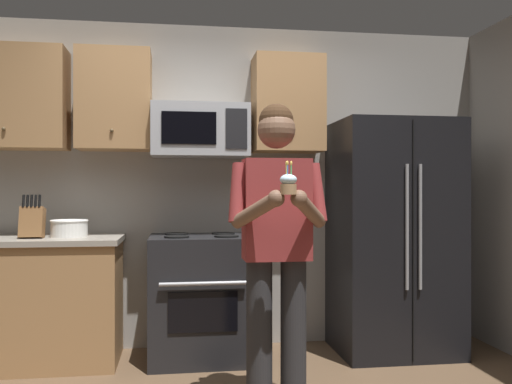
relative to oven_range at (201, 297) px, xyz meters
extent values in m
cube|color=gray|center=(0.15, 0.39, 0.84)|extent=(4.40, 0.10, 2.60)
cube|color=black|center=(0.00, 0.00, 0.00)|extent=(0.76, 0.66, 0.92)
cube|color=black|center=(0.00, -0.33, -0.04)|extent=(0.48, 0.01, 0.28)
cylinder|color=#99999E|center=(0.00, -0.36, 0.16)|extent=(0.60, 0.03, 0.03)
cylinder|color=black|center=(-0.18, -0.14, 0.46)|extent=(0.18, 0.18, 0.01)
cylinder|color=black|center=(0.18, -0.14, 0.46)|extent=(0.18, 0.18, 0.01)
cylinder|color=black|center=(-0.18, 0.14, 0.46)|extent=(0.18, 0.18, 0.01)
cylinder|color=black|center=(0.18, 0.14, 0.46)|extent=(0.18, 0.18, 0.01)
cube|color=#9EA0A5|center=(0.00, 0.12, 1.26)|extent=(0.74, 0.40, 0.40)
cube|color=black|center=(-0.09, -0.08, 1.26)|extent=(0.40, 0.01, 0.24)
cube|color=black|center=(0.26, -0.08, 1.26)|extent=(0.16, 0.01, 0.30)
cube|color=black|center=(1.50, -0.04, 0.44)|extent=(0.90, 0.72, 1.80)
cylinder|color=gray|center=(1.45, -0.41, 0.54)|extent=(0.02, 0.02, 0.90)
cylinder|color=gray|center=(1.55, -0.41, 0.54)|extent=(0.02, 0.02, 0.90)
cube|color=black|center=(1.50, -0.40, 0.44)|extent=(0.01, 0.01, 1.74)
cube|color=#9E7247|center=(-1.40, 0.17, 1.49)|extent=(0.80, 0.34, 0.76)
sphere|color=brown|center=(-1.40, -0.01, 1.24)|extent=(0.03, 0.03, 0.03)
cube|color=#9E7247|center=(-0.65, 0.17, 1.49)|extent=(0.55, 0.34, 0.76)
sphere|color=brown|center=(-0.65, -0.01, 1.24)|extent=(0.03, 0.03, 0.03)
cube|color=#9E7247|center=(0.70, 0.17, 1.49)|extent=(0.55, 0.34, 0.76)
sphere|color=brown|center=(0.70, -0.01, 1.24)|extent=(0.03, 0.03, 0.03)
cube|color=#9E7247|center=(-1.30, 0.02, -0.02)|extent=(1.40, 0.62, 0.88)
cube|color=gray|center=(-1.30, 0.02, 0.44)|extent=(1.44, 0.66, 0.04)
cube|color=brown|center=(-1.20, -0.03, 0.57)|extent=(0.16, 0.15, 0.24)
cylinder|color=black|center=(-1.26, -0.05, 0.72)|extent=(0.02, 0.04, 0.09)
cylinder|color=black|center=(-1.23, -0.05, 0.72)|extent=(0.02, 0.04, 0.09)
cylinder|color=black|center=(-1.20, -0.05, 0.72)|extent=(0.02, 0.04, 0.09)
cylinder|color=black|center=(-1.17, -0.05, 0.72)|extent=(0.02, 0.04, 0.09)
cylinder|color=black|center=(-1.15, -0.05, 0.72)|extent=(0.02, 0.04, 0.09)
cylinder|color=white|center=(-0.96, 0.05, 0.52)|extent=(0.26, 0.26, 0.12)
torus|color=white|center=(-0.96, 0.05, 0.58)|extent=(0.27, 0.27, 0.02)
cylinder|color=#262628|center=(0.29, -1.02, -0.03)|extent=(0.15, 0.15, 0.86)
cylinder|color=#262628|center=(0.49, -1.02, -0.03)|extent=(0.15, 0.15, 0.86)
cube|color=maroon|center=(0.39, -1.02, 0.69)|extent=(0.38, 0.22, 0.58)
sphere|color=brown|center=(0.39, -1.02, 1.15)|extent=(0.22, 0.22, 0.22)
sphere|color=#382314|center=(0.39, -1.01, 1.20)|extent=(0.20, 0.20, 0.20)
cylinder|color=maroon|center=(0.16, -1.05, 0.78)|extent=(0.15, 0.18, 0.35)
cylinder|color=brown|center=(0.24, -1.21, 0.69)|extent=(0.26, 0.33, 0.21)
sphere|color=brown|center=(0.33, -1.34, 0.76)|extent=(0.09, 0.09, 0.09)
cylinder|color=maroon|center=(0.61, -1.05, 0.78)|extent=(0.15, 0.18, 0.35)
cylinder|color=brown|center=(0.54, -1.21, 0.69)|extent=(0.26, 0.33, 0.21)
sphere|color=brown|center=(0.45, -1.34, 0.76)|extent=(0.09, 0.09, 0.09)
cylinder|color=#A87F56|center=(0.39, -1.36, 0.80)|extent=(0.08, 0.08, 0.06)
ellipsoid|color=silver|center=(0.39, -1.36, 0.85)|extent=(0.09, 0.09, 0.06)
cylinder|color=#4CBF66|center=(0.40, -1.36, 0.90)|extent=(0.01, 0.01, 0.06)
ellipsoid|color=#FFD159|center=(0.40, -1.36, 0.94)|extent=(0.01, 0.01, 0.02)
cylinder|color=#F2D84C|center=(0.38, -1.35, 0.90)|extent=(0.01, 0.01, 0.06)
ellipsoid|color=#FFD159|center=(0.38, -1.35, 0.94)|extent=(0.01, 0.01, 0.02)
cylinder|color=#4C7FE5|center=(0.38, -1.38, 0.90)|extent=(0.01, 0.01, 0.06)
ellipsoid|color=#FFD159|center=(0.38, -1.38, 0.94)|extent=(0.01, 0.01, 0.02)
camera|label=1|loc=(-0.19, -4.15, 0.79)|focal=38.73mm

